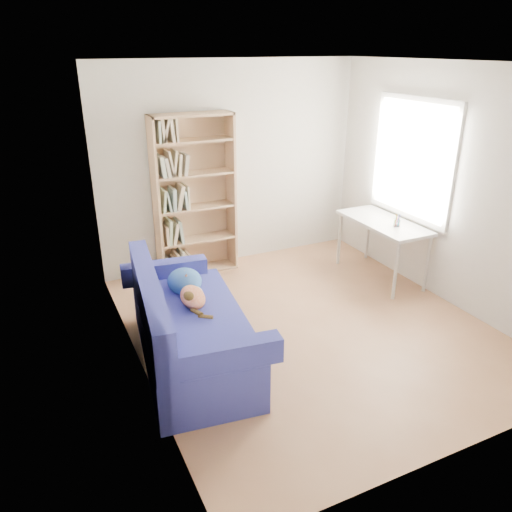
{
  "coord_description": "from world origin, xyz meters",
  "views": [
    {
      "loc": [
        -2.45,
        -3.9,
        2.74
      ],
      "look_at": [
        -0.54,
        0.13,
        0.85
      ],
      "focal_mm": 35.0,
      "sensor_mm": 36.0,
      "label": 1
    }
  ],
  "objects_px": {
    "sofa": "(187,328)",
    "pen_cup": "(397,222)",
    "desk": "(383,227)",
    "bookshelf": "(195,203)"
  },
  "relations": [
    {
      "from": "sofa",
      "to": "pen_cup",
      "type": "distance_m",
      "value": 2.87
    },
    {
      "from": "sofa",
      "to": "pen_cup",
      "type": "relative_size",
      "value": 13.05
    },
    {
      "from": "bookshelf",
      "to": "desk",
      "type": "relative_size",
      "value": 1.62
    },
    {
      "from": "pen_cup",
      "to": "bookshelf",
      "type": "bearing_deg",
      "value": 145.83
    },
    {
      "from": "desk",
      "to": "pen_cup",
      "type": "height_order",
      "value": "pen_cup"
    },
    {
      "from": "sofa",
      "to": "desk",
      "type": "bearing_deg",
      "value": 21.83
    },
    {
      "from": "sofa",
      "to": "bookshelf",
      "type": "distance_m",
      "value": 2.11
    },
    {
      "from": "bookshelf",
      "to": "desk",
      "type": "height_order",
      "value": "bookshelf"
    },
    {
      "from": "desk",
      "to": "pen_cup",
      "type": "xyz_separation_m",
      "value": [
        0.01,
        -0.22,
        0.13
      ]
    },
    {
      "from": "sofa",
      "to": "desk",
      "type": "xyz_separation_m",
      "value": [
        2.78,
        0.72,
        0.33
      ]
    }
  ]
}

